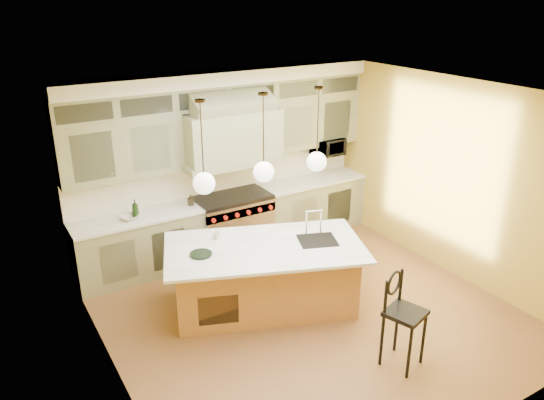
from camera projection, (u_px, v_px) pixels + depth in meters
floor at (307, 312)px, 7.06m from camera, size 5.00×5.00×0.00m
ceiling at (314, 95)px, 5.99m from camera, size 5.00×5.00×0.00m
wall_back at (221, 160)px, 8.51m from camera, size 5.00×0.00×5.00m
wall_front at (478, 311)px, 4.54m from camera, size 5.00×0.00×5.00m
wall_left at (106, 263)px, 5.32m from camera, size 0.00×5.00×5.00m
wall_right at (451, 178)px, 7.73m from camera, size 0.00×5.00×5.00m
back_cabinetry at (228, 166)px, 8.31m from camera, size 5.00×0.77×2.90m
range at (233, 223)px, 8.59m from camera, size 1.20×0.74×0.96m
kitchen_island at (265, 275)px, 7.05m from camera, size 2.87×2.18×1.35m
counter_stool at (403, 314)px, 5.89m from camera, size 0.50×0.50×1.14m
microwave at (328, 147)px, 9.25m from camera, size 0.54×0.37×0.30m
oil_bottle_a at (135, 208)px, 7.63m from camera, size 0.11×0.11×0.27m
oil_bottle_b at (191, 200)px, 8.06m from camera, size 0.08×0.08×0.17m
fruit_bowl at (130, 217)px, 7.58m from camera, size 0.27×0.27×0.06m
cup at (217, 235)px, 7.04m from camera, size 0.11×0.11×0.09m
pendant_left at (204, 181)px, 6.12m from camera, size 0.26×0.26×1.11m
pendant_center at (264, 170)px, 6.51m from camera, size 0.26×0.26×1.11m
pendant_right at (317, 159)px, 6.89m from camera, size 0.26×0.26×1.11m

